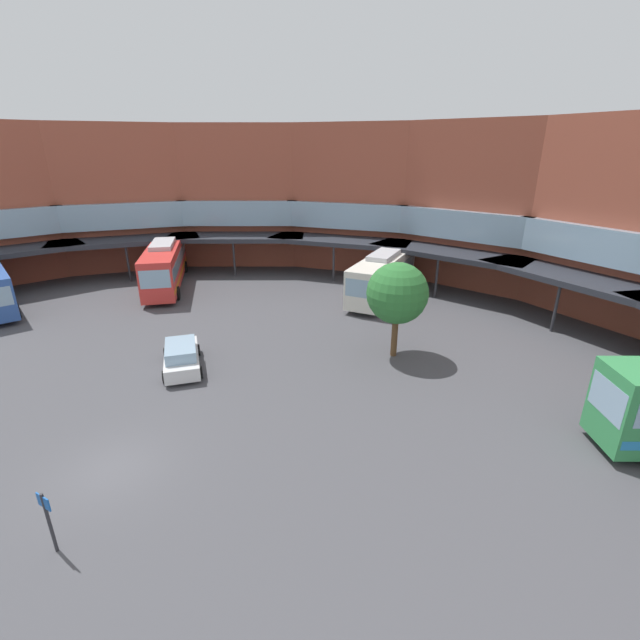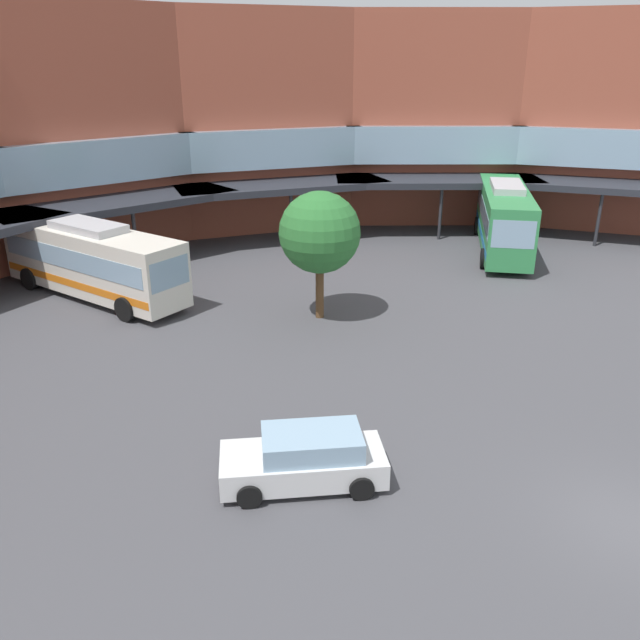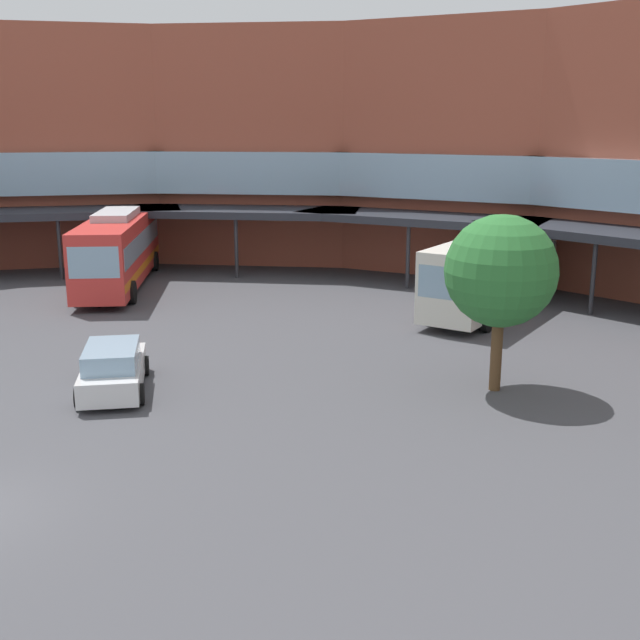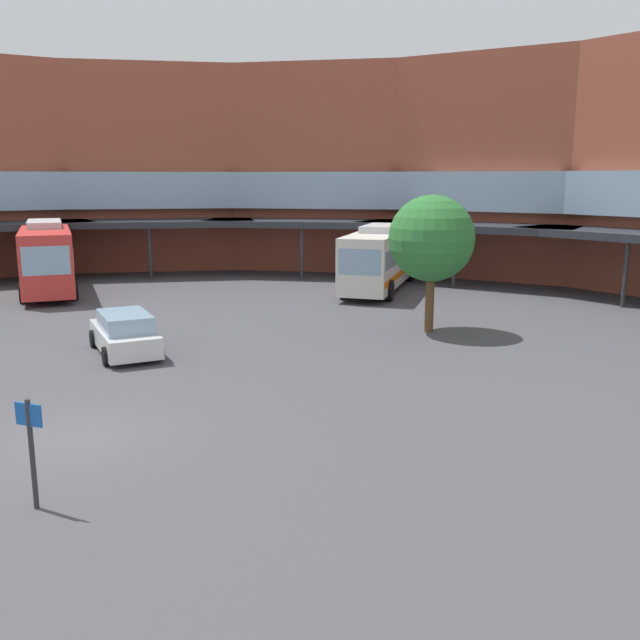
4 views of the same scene
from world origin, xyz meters
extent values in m
plane|color=#47474C|center=(0.00, 0.00, 0.00)|extent=(117.41, 117.41, 0.00)
cube|color=#9E4C38|center=(31.66, 11.57, 6.77)|extent=(10.07, 14.20, 13.54)
cube|color=#8CADC6|center=(31.09, 11.36, 5.41)|extent=(9.85, 13.07, 2.37)
cube|color=#282B33|center=(26.96, 9.85, 3.38)|extent=(8.19, 13.51, 0.40)
cylinder|color=#2D2D33|center=(25.46, 9.30, 1.69)|extent=(0.20, 0.20, 3.38)
cube|color=#9E4C38|center=(25.80, 21.69, 6.77)|extent=(12.91, 13.76, 13.54)
cube|color=#8CADC6|center=(25.34, 21.30, 5.41)|extent=(12.26, 12.92, 2.37)
cube|color=#282B33|center=(21.97, 18.47, 3.38)|extent=(11.38, 12.47, 0.40)
cylinder|color=#2D2D33|center=(20.75, 17.44, 1.69)|extent=(0.20, 0.20, 3.38)
cube|color=#9E4C38|center=(16.84, 29.20, 6.77)|extent=(14.20, 11.66, 13.54)
cube|color=#8CADC6|center=(16.54, 28.68, 5.41)|extent=(13.20, 11.22, 2.37)
cube|color=#282B33|center=(14.34, 24.87, 3.38)|extent=(13.20, 9.92, 0.40)
cylinder|color=#2D2D33|center=(13.54, 23.48, 1.69)|extent=(0.20, 0.20, 3.38)
cube|color=#9E4C38|center=(5.85, 33.19, 6.77)|extent=(13.77, 8.15, 13.54)
cube|color=#8CADC6|center=(5.74, 32.60, 5.41)|extent=(12.54, 8.16, 2.37)
cube|color=#282B33|center=(4.98, 28.27, 3.38)|extent=(13.42, 6.18, 0.40)
cylinder|color=#2D2D33|center=(4.70, 26.69, 1.69)|extent=(0.20, 0.20, 3.38)
cube|color=#338C4C|center=(20.83, 13.29, 1.99)|extent=(10.82, 7.58, 3.29)
cube|color=#8CADC6|center=(20.83, 13.29, 2.39)|extent=(10.27, 7.29, 1.05)
cube|color=#267FBF|center=(20.83, 13.29, 1.07)|extent=(10.64, 7.49, 0.39)
cube|color=#8CADC6|center=(16.06, 10.59, 2.39)|extent=(1.17, 1.93, 1.45)
cube|color=#B2B2B7|center=(20.83, 13.29, 3.82)|extent=(4.30, 3.45, 0.36)
cylinder|color=black|center=(18.16, 10.37, 0.55)|extent=(1.10, 0.80, 1.10)
cylinder|color=black|center=(16.95, 12.50, 0.55)|extent=(1.10, 0.80, 1.10)
cylinder|color=black|center=(24.70, 14.07, 0.55)|extent=(1.10, 0.80, 1.10)
cylinder|color=black|center=(23.49, 16.20, 0.55)|extent=(1.10, 0.80, 1.10)
cube|color=silver|center=(0.87, 24.69, 1.82)|extent=(3.24, 10.78, 2.94)
cube|color=#8CADC6|center=(0.87, 24.69, 2.17)|extent=(3.24, 10.15, 0.94)
cube|color=orange|center=(0.87, 24.69, 1.00)|extent=(3.25, 10.57, 0.35)
cube|color=#8CADC6|center=(1.27, 19.44, 2.17)|extent=(2.15, 0.28, 1.29)
cube|color=#B2B2B7|center=(0.87, 24.69, 3.47)|extent=(2.00, 3.94, 0.36)
cylinder|color=black|center=(2.37, 21.18, 0.55)|extent=(0.38, 1.12, 1.10)
cylinder|color=black|center=(-0.07, 20.99, 0.55)|extent=(0.38, 1.12, 1.10)
cylinder|color=black|center=(1.82, 28.38, 0.55)|extent=(0.38, 1.12, 1.10)
cylinder|color=black|center=(-0.62, 28.20, 0.55)|extent=(0.38, 1.12, 1.10)
cube|color=silver|center=(-3.89, 7.41, 0.55)|extent=(4.43, 4.34, 0.75)
cube|color=#8CADC6|center=(-3.71, 7.24, 1.23)|extent=(3.00, 2.97, 0.60)
cylinder|color=black|center=(-5.56, 7.76, 0.33)|extent=(0.63, 0.61, 0.66)
cylinder|color=black|center=(-4.32, 9.06, 0.33)|extent=(0.63, 0.61, 0.66)
cylinder|color=black|center=(-3.46, 5.75, 0.33)|extent=(0.63, 0.61, 0.66)
cylinder|color=black|center=(-2.22, 7.06, 0.33)|extent=(0.63, 0.61, 0.66)
cylinder|color=brown|center=(5.71, 14.77, 1.44)|extent=(0.36, 0.36, 2.89)
sphere|color=#2D7233|center=(5.71, 14.77, 3.85)|extent=(3.48, 3.48, 3.48)
camera|label=1|loc=(13.81, -8.10, 11.59)|focal=25.11mm
camera|label=2|loc=(-14.94, -2.35, 10.74)|focal=36.50mm
camera|label=3|loc=(15.79, -7.75, 8.36)|focal=44.68mm
camera|label=4|loc=(11.16, -12.93, 6.27)|focal=38.78mm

